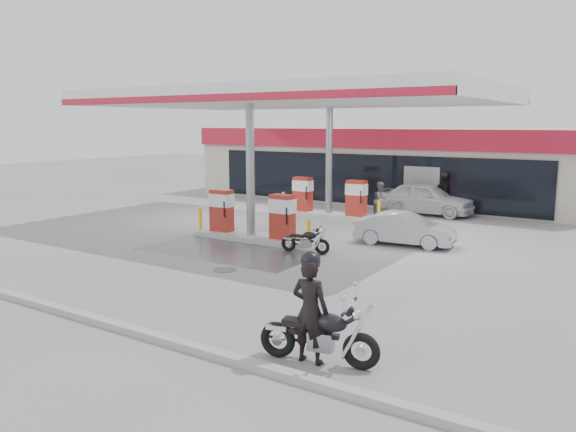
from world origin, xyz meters
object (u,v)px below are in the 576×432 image
at_px(pump_island_near, 251,221).
at_px(attendant, 381,200).
at_px(parked_car_left, 245,182).
at_px(hatchback_silver, 405,229).
at_px(biker_main, 310,311).
at_px(main_motorcycle, 321,336).
at_px(parked_motorcycle, 306,241).
at_px(pump_island_far, 329,202).
at_px(sedan_white, 426,198).
at_px(biker_walking, 444,194).

height_order(pump_island_near, attendant, pump_island_near).
bearing_deg(parked_car_left, pump_island_near, -150.29).
distance_m(hatchback_silver, parked_car_left, 17.52).
relative_size(biker_main, attendant, 1.17).
xyz_separation_m(main_motorcycle, hatchback_silver, (-2.44, 10.34, 0.07)).
height_order(main_motorcycle, parked_car_left, main_motorcycle).
xyz_separation_m(parked_motorcycle, hatchback_silver, (2.29, 2.99, 0.19)).
bearing_deg(hatchback_silver, pump_island_near, 106.83).
bearing_deg(parked_car_left, pump_island_far, -130.91).
xyz_separation_m(sedan_white, hatchback_silver, (1.67, -7.00, -0.19)).
bearing_deg(biker_walking, sedan_white, 177.56).
bearing_deg(pump_island_near, attendant, 72.99).
distance_m(pump_island_far, biker_main, 16.01).
height_order(biker_main, attendant, biker_main).
bearing_deg(biker_main, main_motorcycle, -169.02).
height_order(biker_main, parked_car_left, biker_main).
xyz_separation_m(pump_island_near, parked_motorcycle, (2.87, -0.79, -0.32)).
bearing_deg(parked_car_left, sedan_white, -110.53).
bearing_deg(attendant, biker_main, -153.23).
bearing_deg(biker_main, sedan_white, -80.18).
bearing_deg(parked_motorcycle, sedan_white, 76.75).
bearing_deg(main_motorcycle, pump_island_far, 105.64).
bearing_deg(parked_car_left, hatchback_silver, -132.26).
bearing_deg(pump_island_far, main_motorcycle, -61.76).
bearing_deg(parked_car_left, main_motorcycle, -148.15).
xyz_separation_m(pump_island_far, main_motorcycle, (7.60, -14.14, -0.20)).
height_order(sedan_white, biker_walking, biker_walking).
height_order(pump_island_far, main_motorcycle, pump_island_far).
relative_size(biker_main, sedan_white, 0.43).
bearing_deg(parked_motorcycle, biker_walking, 73.25).
distance_m(sedan_white, parked_car_left, 13.15).
xyz_separation_m(pump_island_far, parked_car_left, (-9.36, 6.00, -0.15)).
bearing_deg(biker_walking, pump_island_far, 178.84).
distance_m(biker_main, parked_car_left, 26.25).
bearing_deg(biker_main, pump_island_near, -50.76).
height_order(main_motorcycle, sedan_white, sedan_white).
bearing_deg(biker_walking, pump_island_near, -156.53).
distance_m(main_motorcycle, biker_main, 0.50).
relative_size(biker_main, hatchback_silver, 0.55).
relative_size(main_motorcycle, sedan_white, 0.50).
height_order(pump_island_near, parked_motorcycle, pump_island_near).
distance_m(pump_island_far, main_motorcycle, 16.06).
bearing_deg(sedan_white, parked_car_left, 79.30).
bearing_deg(attendant, biker_walking, -28.40).
bearing_deg(pump_island_far, biker_main, -62.45).
xyz_separation_m(pump_island_far, sedan_white, (3.49, 3.20, 0.06)).
distance_m(parked_motorcycle, biker_walking, 10.69).
bearing_deg(attendant, pump_island_far, 122.69).
relative_size(biker_main, parked_car_left, 0.50).
relative_size(parked_motorcycle, sedan_white, 0.38).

